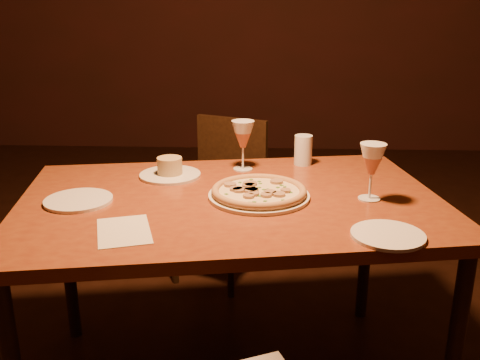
{
  "coord_description": "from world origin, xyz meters",
  "views": [
    {
      "loc": [
        -0.13,
        -1.67,
        1.39
      ],
      "look_at": [
        -0.21,
        0.07,
        0.81
      ],
      "focal_mm": 40.0,
      "sensor_mm": 36.0,
      "label": 1
    }
  ],
  "objects": [
    {
      "name": "dining_table",
      "position": [
        -0.24,
        0.02,
        0.69
      ],
      "size": [
        1.55,
        1.13,
        0.76
      ],
      "rotation": [
        0.0,
        0.0,
        0.16
      ],
      "color": "brown",
      "rests_on": "floor"
    },
    {
      "name": "chair_far",
      "position": [
        -0.34,
        0.93,
        0.46
      ],
      "size": [
        0.52,
        0.52,
        0.82
      ],
      "rotation": [
        0.0,
        0.0,
        -0.4
      ],
      "color": "black",
      "rests_on": "floor"
    },
    {
      "name": "pizza_plate",
      "position": [
        -0.14,
        0.03,
        0.78
      ],
      "size": [
        0.34,
        0.34,
        0.04
      ],
      "color": "silver",
      "rests_on": "dining_table"
    },
    {
      "name": "ramekin_saucer",
      "position": [
        -0.48,
        0.25,
        0.78
      ],
      "size": [
        0.23,
        0.23,
        0.07
      ],
      "color": "silver",
      "rests_on": "dining_table"
    },
    {
      "name": "wine_glass_far",
      "position": [
        -0.21,
        0.34,
        0.86
      ],
      "size": [
        0.09,
        0.09,
        0.2
      ],
      "primitive_type": null,
      "color": "#AC6247",
      "rests_on": "dining_table"
    },
    {
      "name": "wine_glass_right",
      "position": [
        0.23,
        0.03,
        0.86
      ],
      "size": [
        0.09,
        0.09,
        0.19
      ],
      "primitive_type": null,
      "color": "#AC6247",
      "rests_on": "dining_table"
    },
    {
      "name": "water_tumbler",
      "position": [
        0.04,
        0.43,
        0.82
      ],
      "size": [
        0.07,
        0.07,
        0.12
      ],
      "primitive_type": "cylinder",
      "color": "silver",
      "rests_on": "dining_table"
    },
    {
      "name": "side_plate_left",
      "position": [
        -0.74,
        -0.04,
        0.76
      ],
      "size": [
        0.22,
        0.22,
        0.01
      ],
      "primitive_type": "cylinder",
      "color": "silver",
      "rests_on": "dining_table"
    },
    {
      "name": "side_plate_near",
      "position": [
        0.23,
        -0.28,
        0.76
      ],
      "size": [
        0.21,
        0.21,
        0.01
      ],
      "primitive_type": "cylinder",
      "color": "silver",
      "rests_on": "dining_table"
    },
    {
      "name": "menu_card",
      "position": [
        -0.53,
        -0.27,
        0.76
      ],
      "size": [
        0.21,
        0.25,
        0.0
      ],
      "primitive_type": "cube",
      "rotation": [
        0.0,
        0.0,
        0.3
      ],
      "color": "beige",
      "rests_on": "dining_table"
    }
  ]
}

